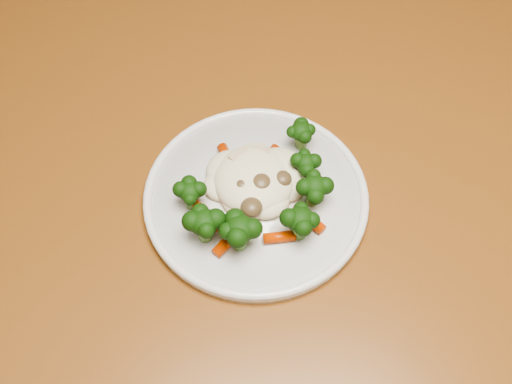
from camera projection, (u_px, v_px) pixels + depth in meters
dining_table at (329, 208)px, 0.83m from camera, size 1.34×0.96×0.75m
plate at (256, 199)px, 0.72m from camera, size 0.25×0.25×0.01m
meal at (259, 192)px, 0.70m from camera, size 0.18×0.17×0.05m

